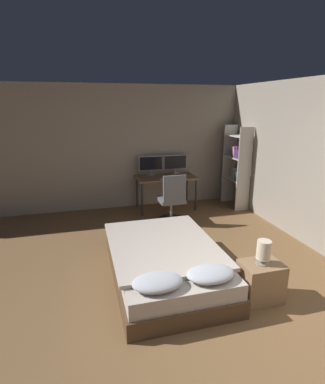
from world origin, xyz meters
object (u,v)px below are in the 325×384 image
nightstand (260,282)px  office_chair (172,202)px  bookshelf (238,164)px  bed (165,263)px  monitor_left (151,164)px  monitor_right (175,163)px  bedside_lamp (264,251)px  computer_mouse (182,177)px  keyboard (169,179)px  desk (166,181)px

nightstand → office_chair: 2.71m
bookshelf → office_chair: bearing=-163.2°
bed → monitor_left: monitor_left is taller
monitor_right → bookshelf: 1.41m
bedside_lamp → office_chair: office_chair is taller
bed → monitor_left: 3.12m
bed → computer_mouse: computer_mouse is taller
bed → office_chair: bearing=70.4°
computer_mouse → bookshelf: (1.30, -0.03, 0.24)m
monitor_right → computer_mouse: monitor_right is taller
nightstand → office_chair: (-0.29, 2.69, 0.17)m
bed → computer_mouse: 2.77m
bedside_lamp → bookshelf: size_ratio=0.16×
bookshelf → monitor_right: bearing=158.3°
bed → nightstand: 1.23m
bedside_lamp → computer_mouse: 3.24m
bedside_lamp → monitor_left: monitor_left is taller
monitor_right → office_chair: bearing=-110.5°
nightstand → bed: bearing=143.1°
keyboard → bookshelf: bearing=-1.2°
bed → office_chair: size_ratio=2.12×
bed → desk: bearing=73.8°
desk → monitor_left: bearing=139.6°
nightstand → monitor_right: monitor_right is taller
computer_mouse → monitor_left: bearing=140.0°
monitor_right → computer_mouse: (0.01, -0.49, -0.23)m
bed → desk: size_ratio=1.60×
bedside_lamp → office_chair: (-0.29, 2.69, -0.25)m
monitor_right → bookshelf: bearing=-21.7°
keyboard → computer_mouse: bearing=0.0°
nightstand → monitor_left: (-0.48, 3.72, 0.75)m
monitor_left → monitor_right: same height
bookshelf → computer_mouse: bearing=178.6°
bed → desk: desk is taller
office_chair → computer_mouse: bearing=54.3°
bedside_lamp → bed: bearing=143.1°
monitor_left → keyboard: bearing=-59.4°
monitor_right → bedside_lamp: bearing=-91.5°
desk → office_chair: (-0.10, -0.79, -0.24)m
bedside_lamp → desk: bedside_lamp is taller
desk → monitor_left: monitor_left is taller
bedside_lamp → office_chair: bearing=96.1°
desk → computer_mouse: size_ratio=18.70×
monitor_left → computer_mouse: monitor_left is taller
nightstand → desk: desk is taller
desk → monitor_right: monitor_right is taller
bed → monitor_right: bearing=70.1°
desk → office_chair: 0.83m
monitor_left → computer_mouse: size_ratio=7.78×
bed → nightstand: size_ratio=4.32×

